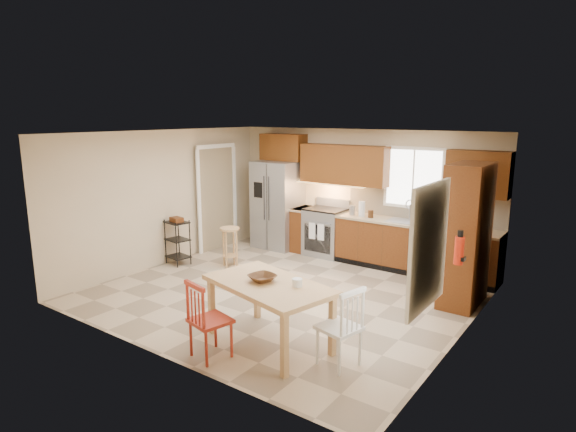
# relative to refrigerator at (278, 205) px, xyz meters

# --- Properties ---
(floor) EXTENTS (5.50, 5.50, 0.00)m
(floor) POSITION_rel_refrigerator_xyz_m (1.70, -2.12, -0.91)
(floor) COLOR tan
(floor) RESTS_ON ground
(ceiling) EXTENTS (5.50, 5.00, 0.02)m
(ceiling) POSITION_rel_refrigerator_xyz_m (1.70, -2.12, 1.59)
(ceiling) COLOR silver
(ceiling) RESTS_ON ground
(wall_back) EXTENTS (5.50, 0.02, 2.50)m
(wall_back) POSITION_rel_refrigerator_xyz_m (1.70, 0.38, 0.34)
(wall_back) COLOR #CCB793
(wall_back) RESTS_ON ground
(wall_front) EXTENTS (5.50, 0.02, 2.50)m
(wall_front) POSITION_rel_refrigerator_xyz_m (1.70, -4.62, 0.34)
(wall_front) COLOR #CCB793
(wall_front) RESTS_ON ground
(wall_left) EXTENTS (0.02, 5.00, 2.50)m
(wall_left) POSITION_rel_refrigerator_xyz_m (-1.05, -2.12, 0.34)
(wall_left) COLOR #CCB793
(wall_left) RESTS_ON ground
(wall_right) EXTENTS (0.02, 5.00, 2.50)m
(wall_right) POSITION_rel_refrigerator_xyz_m (4.45, -2.12, 0.34)
(wall_right) COLOR #CCB793
(wall_right) RESTS_ON ground
(refrigerator) EXTENTS (0.92, 0.75, 1.82)m
(refrigerator) POSITION_rel_refrigerator_xyz_m (0.00, 0.00, 0.00)
(refrigerator) COLOR gray
(refrigerator) RESTS_ON floor
(range_stove) EXTENTS (0.76, 0.63, 0.92)m
(range_stove) POSITION_rel_refrigerator_xyz_m (1.15, 0.06, -0.45)
(range_stove) COLOR gray
(range_stove) RESTS_ON floor
(base_cabinet_narrow) EXTENTS (0.30, 0.60, 0.90)m
(base_cabinet_narrow) POSITION_rel_refrigerator_xyz_m (0.60, 0.08, -0.46)
(base_cabinet_narrow) COLOR #643412
(base_cabinet_narrow) RESTS_ON floor
(base_cabinet_run) EXTENTS (2.92, 0.60, 0.90)m
(base_cabinet_run) POSITION_rel_refrigerator_xyz_m (2.99, 0.08, -0.46)
(base_cabinet_run) COLOR #643412
(base_cabinet_run) RESTS_ON floor
(dishwasher) EXTENTS (0.60, 0.02, 0.78)m
(dishwasher) POSITION_rel_refrigerator_xyz_m (3.55, -0.22, -0.46)
(dishwasher) COLOR black
(dishwasher) RESTS_ON floor
(backsplash) EXTENTS (2.92, 0.03, 0.55)m
(backsplash) POSITION_rel_refrigerator_xyz_m (2.99, 0.36, 0.27)
(backsplash) COLOR beige
(backsplash) RESTS_ON wall_back
(upper_over_fridge) EXTENTS (1.00, 0.35, 0.55)m
(upper_over_fridge) POSITION_rel_refrigerator_xyz_m (0.00, 0.20, 1.19)
(upper_over_fridge) COLOR #623110
(upper_over_fridge) RESTS_ON wall_back
(upper_left_block) EXTENTS (1.80, 0.35, 0.75)m
(upper_left_block) POSITION_rel_refrigerator_xyz_m (1.45, 0.20, 0.92)
(upper_left_block) COLOR #623110
(upper_left_block) RESTS_ON wall_back
(upper_right_block) EXTENTS (1.00, 0.35, 0.75)m
(upper_right_block) POSITION_rel_refrigerator_xyz_m (3.95, 0.20, 0.92)
(upper_right_block) COLOR #623110
(upper_right_block) RESTS_ON wall_back
(window_back) EXTENTS (1.12, 0.04, 1.12)m
(window_back) POSITION_rel_refrigerator_xyz_m (2.80, 0.35, 0.74)
(window_back) COLOR white
(window_back) RESTS_ON wall_back
(sink) EXTENTS (0.62, 0.46, 0.16)m
(sink) POSITION_rel_refrigerator_xyz_m (2.80, 0.08, -0.05)
(sink) COLOR gray
(sink) RESTS_ON base_cabinet_run
(undercab_glow) EXTENTS (1.60, 0.30, 0.01)m
(undercab_glow) POSITION_rel_refrigerator_xyz_m (1.15, 0.17, 0.52)
(undercab_glow) COLOR #FFBF66
(undercab_glow) RESTS_ON wall_back
(soap_bottle) EXTENTS (0.09, 0.09, 0.19)m
(soap_bottle) POSITION_rel_refrigerator_xyz_m (3.18, -0.02, 0.09)
(soap_bottle) COLOR red
(soap_bottle) RESTS_ON base_cabinet_run
(paper_towel) EXTENTS (0.12, 0.12, 0.28)m
(paper_towel) POSITION_rel_refrigerator_xyz_m (1.95, 0.03, 0.13)
(paper_towel) COLOR white
(paper_towel) RESTS_ON base_cabinet_run
(canister_steel) EXTENTS (0.11, 0.11, 0.18)m
(canister_steel) POSITION_rel_refrigerator_xyz_m (1.75, 0.03, 0.08)
(canister_steel) COLOR gray
(canister_steel) RESTS_ON base_cabinet_run
(canister_wood) EXTENTS (0.10, 0.10, 0.14)m
(canister_wood) POSITION_rel_refrigerator_xyz_m (2.15, -0.00, 0.06)
(canister_wood) COLOR #492C13
(canister_wood) RESTS_ON base_cabinet_run
(pantry) EXTENTS (0.50, 0.95, 2.10)m
(pantry) POSITION_rel_refrigerator_xyz_m (4.13, -0.93, 0.14)
(pantry) COLOR #643412
(pantry) RESTS_ON floor
(fire_extinguisher) EXTENTS (0.12, 0.12, 0.36)m
(fire_extinguisher) POSITION_rel_refrigerator_xyz_m (4.33, -1.98, 0.19)
(fire_extinguisher) COLOR red
(fire_extinguisher) RESTS_ON wall_right
(window_right) EXTENTS (0.04, 1.02, 1.32)m
(window_right) POSITION_rel_refrigerator_xyz_m (4.38, -3.27, 0.54)
(window_right) COLOR white
(window_right) RESTS_ON wall_right
(doorway) EXTENTS (0.04, 0.95, 2.10)m
(doorway) POSITION_rel_refrigerator_xyz_m (-0.97, -0.82, 0.14)
(doorway) COLOR #8C7A59
(doorway) RESTS_ON wall_left
(dining_table) EXTENTS (1.75, 1.23, 0.78)m
(dining_table) POSITION_rel_refrigerator_xyz_m (2.58, -3.63, -0.52)
(dining_table) COLOR tan
(dining_table) RESTS_ON floor
(chair_red) EXTENTS (0.53, 0.53, 0.93)m
(chair_red) POSITION_rel_refrigerator_xyz_m (2.23, -4.28, -0.44)
(chair_red) COLOR #9E2918
(chair_red) RESTS_ON floor
(chair_white) EXTENTS (0.53, 0.53, 0.93)m
(chair_white) POSITION_rel_refrigerator_xyz_m (3.53, -3.58, -0.44)
(chair_white) COLOR white
(chair_white) RESTS_ON floor
(table_bowl) EXTENTS (0.39, 0.39, 0.08)m
(table_bowl) POSITION_rel_refrigerator_xyz_m (2.48, -3.63, -0.12)
(table_bowl) COLOR #492C13
(table_bowl) RESTS_ON dining_table
(table_jar) EXTENTS (0.14, 0.14, 0.14)m
(table_jar) POSITION_rel_refrigerator_xyz_m (2.93, -3.53, -0.09)
(table_jar) COLOR white
(table_jar) RESTS_ON dining_table
(bar_stool) EXTENTS (0.41, 0.41, 0.74)m
(bar_stool) POSITION_rel_refrigerator_xyz_m (0.12, -1.63, -0.54)
(bar_stool) COLOR tan
(bar_stool) RESTS_ON floor
(utility_cart) EXTENTS (0.48, 0.40, 0.85)m
(utility_cart) POSITION_rel_refrigerator_xyz_m (-0.80, -2.07, -0.48)
(utility_cart) COLOR black
(utility_cart) RESTS_ON floor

